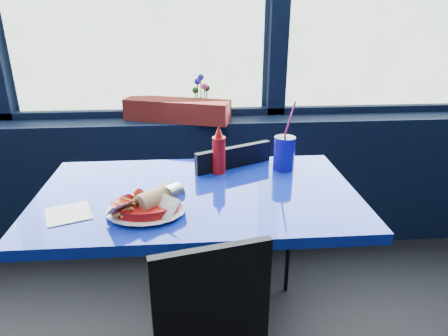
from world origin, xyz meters
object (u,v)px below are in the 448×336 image
(soda_cup, at_px, (284,152))
(planter_box, at_px, (177,110))
(near_table, at_px, (199,233))
(chair_near_back, at_px, (240,210))
(ketchup_bottle, at_px, (219,152))
(flower_vase, at_px, (201,105))
(food_basket, at_px, (147,205))

(soda_cup, bearing_deg, planter_box, 126.44)
(near_table, relative_size, soda_cup, 3.95)
(near_table, height_order, chair_near_back, chair_near_back)
(chair_near_back, height_order, planter_box, planter_box)
(ketchup_bottle, height_order, soda_cup, soda_cup)
(flower_vase, bearing_deg, near_table, -92.54)
(flower_vase, relative_size, food_basket, 0.87)
(flower_vase, relative_size, soda_cup, 0.81)
(planter_box, distance_m, flower_vase, 0.15)
(near_table, xyz_separation_m, planter_box, (-0.10, 0.83, 0.29))
(chair_near_back, distance_m, soda_cup, 0.40)
(flower_vase, bearing_deg, chair_near_back, -73.07)
(ketchup_bottle, bearing_deg, food_basket, -128.25)
(planter_box, xyz_separation_m, food_basket, (-0.07, -0.99, -0.08))
(near_table, relative_size, chair_near_back, 1.43)
(ketchup_bottle, bearing_deg, flower_vase, 94.36)
(planter_box, xyz_separation_m, flower_vase, (0.14, 0.05, 0.02))
(food_basket, xyz_separation_m, soda_cup, (0.54, 0.35, 0.04))
(chair_near_back, relative_size, flower_vase, 3.41)
(near_table, xyz_separation_m, flower_vase, (0.04, 0.88, 0.31))
(near_table, xyz_separation_m, food_basket, (-0.17, -0.16, 0.21))
(planter_box, relative_size, food_basket, 2.08)
(food_basket, distance_m, ketchup_bottle, 0.43)
(planter_box, relative_size, soda_cup, 1.94)
(food_basket, height_order, ketchup_bottle, ketchup_bottle)
(planter_box, distance_m, food_basket, 1.00)
(chair_near_back, relative_size, ketchup_bottle, 4.09)
(near_table, relative_size, flower_vase, 4.86)
(flower_vase, xyz_separation_m, soda_cup, (0.33, -0.68, -0.05))
(ketchup_bottle, bearing_deg, planter_box, 106.23)
(food_basket, xyz_separation_m, ketchup_bottle, (0.27, 0.34, 0.06))
(planter_box, height_order, food_basket, planter_box)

